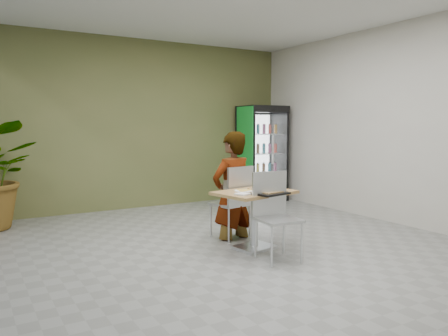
{
  "coord_description": "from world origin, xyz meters",
  "views": [
    {
      "loc": [
        -2.92,
        -4.49,
        1.59
      ],
      "look_at": [
        0.1,
        0.64,
        1.0
      ],
      "focal_mm": 35.0,
      "sensor_mm": 36.0,
      "label": 1
    }
  ],
  "objects_px": {
    "chair_far": "(235,197)",
    "beverage_fridge": "(262,153)",
    "soda_cup": "(267,183)",
    "chair_near": "(274,208)",
    "cafeteria_tray": "(271,193)",
    "seated_woman": "(232,196)",
    "dining_table": "(255,208)"
  },
  "relations": [
    {
      "from": "dining_table",
      "to": "chair_far",
      "type": "distance_m",
      "value": 0.53
    },
    {
      "from": "soda_cup",
      "to": "beverage_fridge",
      "type": "bearing_deg",
      "value": 55.56
    },
    {
      "from": "chair_near",
      "to": "soda_cup",
      "type": "height_order",
      "value": "chair_near"
    },
    {
      "from": "chair_far",
      "to": "chair_near",
      "type": "height_order",
      "value": "chair_near"
    },
    {
      "from": "chair_far",
      "to": "chair_near",
      "type": "bearing_deg",
      "value": 76.27
    },
    {
      "from": "cafeteria_tray",
      "to": "dining_table",
      "type": "bearing_deg",
      "value": 93.64
    },
    {
      "from": "soda_cup",
      "to": "beverage_fridge",
      "type": "xyz_separation_m",
      "value": [
        1.98,
        2.88,
        0.16
      ]
    },
    {
      "from": "chair_near",
      "to": "seated_woman",
      "type": "xyz_separation_m",
      "value": [
        0.05,
        1.03,
        -0.0
      ]
    },
    {
      "from": "beverage_fridge",
      "to": "soda_cup",
      "type": "bearing_deg",
      "value": -120.55
    },
    {
      "from": "chair_near",
      "to": "seated_woman",
      "type": "bearing_deg",
      "value": 94.21
    },
    {
      "from": "seated_woman",
      "to": "chair_far",
      "type": "bearing_deg",
      "value": 98.3
    },
    {
      "from": "chair_far",
      "to": "beverage_fridge",
      "type": "xyz_separation_m",
      "value": [
        2.18,
        2.43,
        0.39
      ]
    },
    {
      "from": "seated_woman",
      "to": "beverage_fridge",
      "type": "xyz_separation_m",
      "value": [
        2.2,
        2.37,
        0.39
      ]
    },
    {
      "from": "chair_far",
      "to": "chair_near",
      "type": "xyz_separation_m",
      "value": [
        -0.07,
        -0.97,
        0.0
      ]
    },
    {
      "from": "chair_far",
      "to": "beverage_fridge",
      "type": "relative_size",
      "value": 0.52
    },
    {
      "from": "chair_far",
      "to": "soda_cup",
      "type": "height_order",
      "value": "chair_far"
    },
    {
      "from": "dining_table",
      "to": "chair_far",
      "type": "xyz_separation_m",
      "value": [
        0.04,
        0.53,
        0.06
      ]
    },
    {
      "from": "chair_far",
      "to": "seated_woman",
      "type": "height_order",
      "value": "seated_woman"
    },
    {
      "from": "chair_near",
      "to": "beverage_fridge",
      "type": "height_order",
      "value": "beverage_fridge"
    },
    {
      "from": "seated_woman",
      "to": "cafeteria_tray",
      "type": "bearing_deg",
      "value": 80.15
    },
    {
      "from": "soda_cup",
      "to": "dining_table",
      "type": "bearing_deg",
      "value": -163.95
    },
    {
      "from": "beverage_fridge",
      "to": "seated_woman",
      "type": "bearing_deg",
      "value": -129.0
    },
    {
      "from": "dining_table",
      "to": "chair_far",
      "type": "bearing_deg",
      "value": 85.8
    },
    {
      "from": "cafeteria_tray",
      "to": "seated_woman",
      "type": "bearing_deg",
      "value": 89.97
    },
    {
      "from": "beverage_fridge",
      "to": "chair_near",
      "type": "bearing_deg",
      "value": -119.63
    },
    {
      "from": "seated_woman",
      "to": "soda_cup",
      "type": "relative_size",
      "value": 11.04
    },
    {
      "from": "dining_table",
      "to": "beverage_fridge",
      "type": "relative_size",
      "value": 0.54
    },
    {
      "from": "chair_far",
      "to": "seated_woman",
      "type": "relative_size",
      "value": 0.57
    },
    {
      "from": "cafeteria_tray",
      "to": "beverage_fridge",
      "type": "distance_m",
      "value": 3.94
    },
    {
      "from": "soda_cup",
      "to": "cafeteria_tray",
      "type": "bearing_deg",
      "value": -120.41
    },
    {
      "from": "soda_cup",
      "to": "cafeteria_tray",
      "type": "xyz_separation_m",
      "value": [
        -0.22,
        -0.38,
        -0.07
      ]
    },
    {
      "from": "dining_table",
      "to": "seated_woman",
      "type": "xyz_separation_m",
      "value": [
        0.02,
        0.58,
        0.06
      ]
    }
  ]
}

